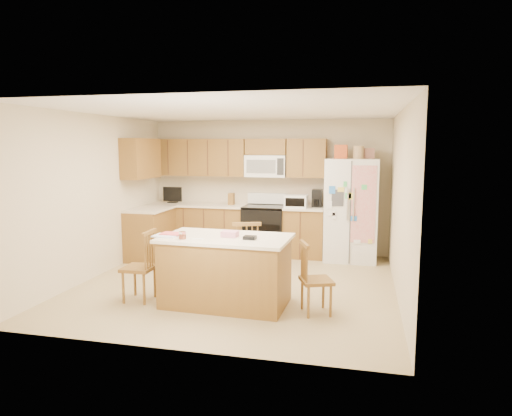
% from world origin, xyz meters
% --- Properties ---
extents(ground, '(4.50, 4.50, 0.00)m').
position_xyz_m(ground, '(0.00, 0.00, 0.00)').
color(ground, tan).
rests_on(ground, ground).
extents(room_shell, '(4.60, 4.60, 2.52)m').
position_xyz_m(room_shell, '(0.00, 0.00, 1.44)').
color(room_shell, beige).
rests_on(room_shell, ground).
extents(cabinetry, '(3.36, 1.56, 2.15)m').
position_xyz_m(cabinetry, '(-0.98, 1.79, 0.91)').
color(cabinetry, olive).
rests_on(cabinetry, ground).
extents(stove, '(0.76, 0.65, 1.13)m').
position_xyz_m(stove, '(0.00, 1.94, 0.47)').
color(stove, black).
rests_on(stove, ground).
extents(refrigerator, '(0.90, 0.79, 2.04)m').
position_xyz_m(refrigerator, '(1.57, 1.87, 0.92)').
color(refrigerator, white).
rests_on(refrigerator, ground).
extents(island, '(1.72, 1.00, 0.97)m').
position_xyz_m(island, '(0.09, -0.85, 0.45)').
color(island, olive).
rests_on(island, ground).
extents(windsor_chair_left, '(0.40, 0.41, 0.94)m').
position_xyz_m(windsor_chair_left, '(-1.04, -0.96, 0.44)').
color(windsor_chair_left, olive).
rests_on(windsor_chair_left, ground).
extents(windsor_chair_back, '(0.52, 0.51, 0.98)m').
position_xyz_m(windsor_chair_back, '(0.18, -0.14, 0.46)').
color(windsor_chair_back, olive).
rests_on(windsor_chair_back, ground).
extents(windsor_chair_right, '(0.47, 0.48, 0.88)m').
position_xyz_m(windsor_chair_right, '(1.23, -0.92, 0.42)').
color(windsor_chair_right, olive).
rests_on(windsor_chair_right, ground).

